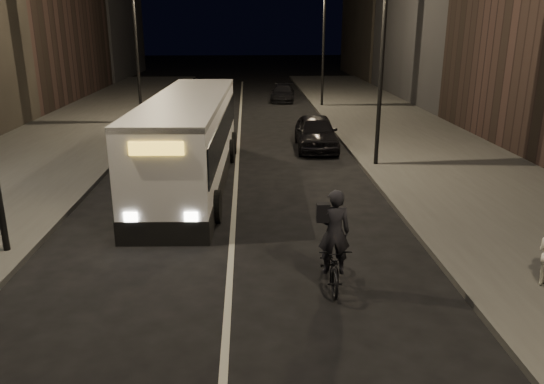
{
  "coord_description": "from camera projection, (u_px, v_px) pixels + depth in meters",
  "views": [
    {
      "loc": [
        0.46,
        -8.48,
        5.58
      ],
      "look_at": [
        1.05,
        4.26,
        1.5
      ],
      "focal_mm": 35.0,
      "sensor_mm": 36.0,
      "label": 1
    }
  ],
  "objects": [
    {
      "name": "ground",
      "position": [
        226.0,
        341.0,
        9.74
      ],
      "size": [
        180.0,
        180.0,
        0.0
      ],
      "primitive_type": "plane",
      "color": "black",
      "rests_on": "ground"
    },
    {
      "name": "sidewalk_right",
      "position": [
        430.0,
        153.0,
        23.41
      ],
      "size": [
        7.0,
        70.0,
        0.16
      ],
      "primitive_type": "cube",
      "color": "#3E3D3B",
      "rests_on": "ground"
    },
    {
      "name": "sidewalk_left",
      "position": [
        39.0,
        157.0,
        22.66
      ],
      "size": [
        7.0,
        70.0,
        0.16
      ],
      "primitive_type": "cube",
      "color": "#3E3D3B",
      "rests_on": "ground"
    },
    {
      "name": "streetlight_right_mid",
      "position": [
        377.0,
        29.0,
        19.76
      ],
      "size": [
        1.2,
        0.44,
        8.12
      ],
      "color": "black",
      "rests_on": "sidewalk_right"
    },
    {
      "name": "streetlight_right_far",
      "position": [
        320.0,
        26.0,
        34.98
      ],
      "size": [
        1.2,
        0.44,
        8.12
      ],
      "color": "black",
      "rests_on": "sidewalk_right"
    },
    {
      "name": "streetlight_left_far",
      "position": [
        140.0,
        27.0,
        28.8
      ],
      "size": [
        1.2,
        0.44,
        8.12
      ],
      "color": "black",
      "rests_on": "sidewalk_left"
    },
    {
      "name": "city_bus",
      "position": [
        190.0,
        136.0,
        18.89
      ],
      "size": [
        3.06,
        11.76,
        3.14
      ],
      "rotation": [
        0.0,
        0.0,
        -0.03
      ],
      "color": "white",
      "rests_on": "ground"
    },
    {
      "name": "cyclist_on_bicycle",
      "position": [
        332.0,
        254.0,
        11.57
      ],
      "size": [
        0.71,
        1.99,
        2.28
      ],
      "rotation": [
        0.0,
        0.0,
        -0.01
      ],
      "color": "black",
      "rests_on": "ground"
    },
    {
      "name": "car_near",
      "position": [
        316.0,
        132.0,
        24.38
      ],
      "size": [
        1.96,
        4.59,
        1.55
      ],
      "primitive_type": "imported",
      "rotation": [
        0.0,
        0.0,
        -0.03
      ],
      "color": "black",
      "rests_on": "ground"
    },
    {
      "name": "car_mid",
      "position": [
        184.0,
        108.0,
        32.0
      ],
      "size": [
        1.58,
        3.96,
        1.28
      ],
      "primitive_type": "imported",
      "rotation": [
        0.0,
        0.0,
        3.08
      ],
      "color": "#363638",
      "rests_on": "ground"
    },
    {
      "name": "car_far",
      "position": [
        283.0,
        93.0,
        39.42
      ],
      "size": [
        2.08,
        4.27,
        1.2
      ],
      "primitive_type": "imported",
      "rotation": [
        0.0,
        0.0,
        -0.1
      ],
      "color": "black",
      "rests_on": "ground"
    }
  ]
}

